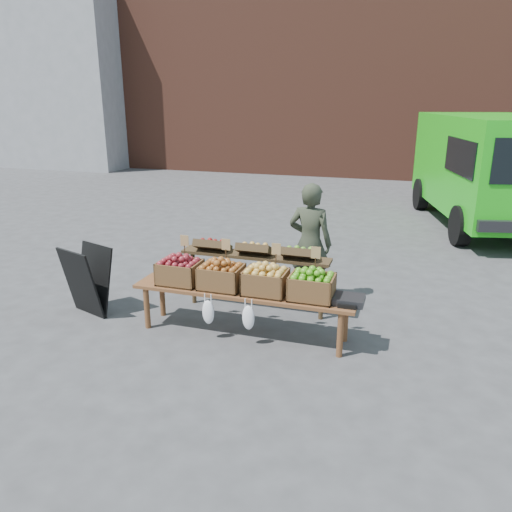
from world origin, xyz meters
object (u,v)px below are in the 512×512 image
(back_table, at_px, (255,274))
(crate_green_apples, at_px, (312,287))
(display_bench, at_px, (243,312))
(vendor, at_px, (310,243))
(delivery_van, at_px, (492,172))
(weighing_scale, at_px, (349,300))
(chalkboard_sign, at_px, (88,280))
(crate_russet_pears, at_px, (221,277))
(crate_golden_apples, at_px, (180,272))
(crate_red_apples, at_px, (265,282))

(back_table, height_order, crate_green_apples, back_table)
(back_table, distance_m, display_bench, 0.76)
(vendor, height_order, crate_green_apples, vendor)
(delivery_van, xyz_separation_m, crate_green_apples, (-2.58, -6.80, -0.49))
(back_table, xyz_separation_m, weighing_scale, (1.33, -0.72, 0.09))
(chalkboard_sign, bearing_deg, crate_russet_pears, 20.08)
(delivery_van, height_order, vendor, delivery_van)
(crate_golden_apples, relative_size, crate_green_apples, 1.00)
(delivery_van, relative_size, back_table, 2.55)
(vendor, xyz_separation_m, back_table, (-0.61, -0.58, -0.32))
(display_bench, xyz_separation_m, crate_golden_apples, (-0.82, 0.00, 0.42))
(chalkboard_sign, xyz_separation_m, back_table, (2.07, 0.76, 0.05))
(vendor, height_order, weighing_scale, vendor)
(chalkboard_sign, relative_size, display_bench, 0.34)
(crate_golden_apples, xyz_separation_m, crate_russet_pears, (0.55, 0.00, 0.00))
(chalkboard_sign, xyz_separation_m, crate_russet_pears, (1.88, 0.04, 0.24))
(chalkboard_sign, xyz_separation_m, crate_golden_apples, (1.33, 0.04, 0.24))
(vendor, bearing_deg, delivery_van, -111.60)
(crate_green_apples, bearing_deg, delivery_van, 69.24)
(display_bench, height_order, crate_russet_pears, crate_russet_pears)
(vendor, xyz_separation_m, chalkboard_sign, (-2.68, -1.34, -0.38))
(chalkboard_sign, distance_m, crate_red_apples, 2.44)
(vendor, distance_m, chalkboard_sign, 3.02)
(crate_red_apples, relative_size, weighing_scale, 1.47)
(delivery_van, bearing_deg, weighing_scale, -120.46)
(display_bench, distance_m, weighing_scale, 1.29)
(crate_golden_apples, bearing_deg, vendor, 43.93)
(display_bench, xyz_separation_m, crate_green_apples, (0.82, 0.00, 0.42))
(crate_green_apples, bearing_deg, vendor, 102.92)
(delivery_van, distance_m, crate_russet_pears, 7.75)
(chalkboard_sign, xyz_separation_m, crate_green_apples, (2.98, 0.04, 0.24))
(crate_red_apples, bearing_deg, crate_golden_apples, 180.00)
(chalkboard_sign, distance_m, weighing_scale, 3.41)
(crate_red_apples, bearing_deg, back_table, 116.50)
(vendor, relative_size, chalkboard_sign, 1.81)
(delivery_van, xyz_separation_m, back_table, (-3.49, -6.08, -0.68))
(chalkboard_sign, bearing_deg, crate_green_apples, 19.65)
(chalkboard_sign, distance_m, crate_russet_pears, 1.90)
(display_bench, bearing_deg, vendor, 67.98)
(display_bench, relative_size, crate_red_apples, 5.40)
(vendor, distance_m, crate_golden_apples, 1.88)
(back_table, height_order, crate_red_apples, back_table)
(delivery_van, distance_m, weighing_scale, 7.16)
(vendor, xyz_separation_m, weighing_scale, (0.72, -1.30, -0.23))
(display_bench, bearing_deg, crate_russet_pears, 180.00)
(delivery_van, height_order, crate_russet_pears, delivery_van)
(crate_green_apples, distance_m, weighing_scale, 0.44)
(chalkboard_sign, bearing_deg, weighing_scale, 19.56)
(back_table, distance_m, crate_red_apples, 0.83)
(vendor, height_order, crate_golden_apples, vendor)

